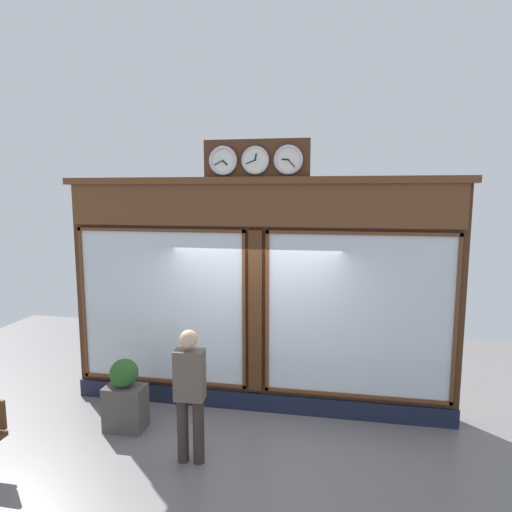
# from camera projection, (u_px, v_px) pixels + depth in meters

# --- Properties ---
(shop_facade) EXTENTS (5.97, 0.42, 4.07)m
(shop_facade) POSITION_uv_depth(u_px,v_px,m) (258.00, 294.00, 6.75)
(shop_facade) COLOR #4C2B16
(shop_facade) RESTS_ON ground_plane
(pedestrian) EXTENTS (0.37, 0.24, 1.69)m
(pedestrian) POSITION_uv_depth(u_px,v_px,m) (190.00, 390.00, 5.42)
(pedestrian) COLOR #312A24
(pedestrian) RESTS_ON ground_plane
(planter_box) EXTENTS (0.56, 0.36, 0.63)m
(planter_box) POSITION_uv_depth(u_px,v_px,m) (126.00, 408.00, 6.28)
(planter_box) COLOR #4C4742
(planter_box) RESTS_ON ground_plane
(planter_shrub) EXTENTS (0.39, 0.39, 0.39)m
(planter_shrub) POSITION_uv_depth(u_px,v_px,m) (124.00, 373.00, 6.20)
(planter_shrub) COLOR #285623
(planter_shrub) RESTS_ON planter_box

